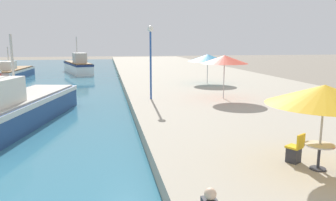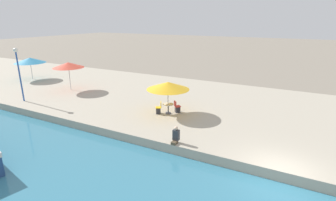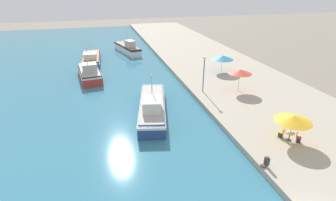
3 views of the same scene
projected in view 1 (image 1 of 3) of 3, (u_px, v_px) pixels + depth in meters
quay_promenade at (190, 76)px, 37.76m from camera, size 16.00×90.00×0.60m
fishing_boat_near at (14, 108)px, 16.22m from camera, size 5.03×11.39×4.52m
fishing_boat_far at (9, 72)px, 37.46m from camera, size 3.57×10.12×3.60m
fishing_boat_distant at (78, 66)px, 43.85m from camera, size 4.67×9.99×4.85m
cafe_umbrella_pink at (324, 95)px, 8.99m from camera, size 3.17×3.17×2.42m
cafe_umbrella_white at (224, 59)px, 20.63m from camera, size 2.99×2.99×2.76m
cafe_umbrella_striped at (208, 58)px, 28.36m from camera, size 3.44×3.44×2.52m
cafe_table at (319, 151)px, 9.23m from camera, size 0.80×0.80×0.74m
cafe_chair_left at (295, 152)px, 9.80m from camera, size 0.56×0.57×0.91m
lamppost at (151, 50)px, 20.35m from camera, size 0.36×0.36×4.56m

